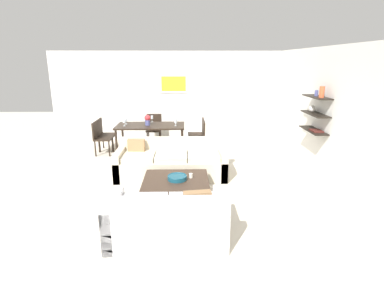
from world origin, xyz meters
The scene contains 20 objects.
ground_plane centered at (0.00, 0.00, 0.00)m, with size 18.00×18.00×0.00m, color beige.
back_wall_unit centered at (0.30, 3.53, 1.35)m, with size 8.40×0.09×2.70m.
right_wall_shelf_unit centered at (3.03, 0.59, 1.35)m, with size 0.34×8.20×2.70m.
sofa_beige centered at (-0.15, 0.34, 0.29)m, with size 2.32×0.90×0.78m.
loveseat_white centered at (-0.09, -2.08, 0.29)m, with size 1.62×0.90×0.78m.
coffee_table centered at (-0.01, -0.82, 0.19)m, with size 1.16×1.03×0.38m.
decorative_bowl centered at (0.02, -0.84, 0.42)m, with size 0.34×0.34×0.08m.
candle_jar centered at (0.26, -0.74, 0.42)m, with size 0.06×0.06×0.08m, color silver.
dining_table centered at (-0.77, 2.15, 0.68)m, with size 1.82×0.94×0.75m.
dining_chair_right_near centered at (0.54, 1.94, 0.50)m, with size 0.44×0.44×0.88m.
dining_chair_left_far centered at (-2.09, 2.37, 0.50)m, with size 0.44×0.44×0.88m.
dining_chair_right_far centered at (0.54, 2.37, 0.50)m, with size 0.44×0.44×0.88m.
dining_chair_head centered at (-0.77, 3.03, 0.50)m, with size 0.44×0.44×0.88m.
dining_chair_left_near centered at (-2.09, 1.94, 0.50)m, with size 0.44×0.44×0.88m.
wine_glass_right_far centered at (-0.10, 2.27, 0.87)m, with size 0.07×0.07×0.17m.
wine_glass_head centered at (-0.77, 2.57, 0.88)m, with size 0.06×0.06×0.19m.
wine_glass_left_near centered at (-1.45, 2.04, 0.87)m, with size 0.08×0.08×0.17m.
wine_glass_left_far centered at (-1.45, 2.27, 0.85)m, with size 0.06×0.06×0.15m.
wine_glass_right_near centered at (-0.10, 2.04, 0.88)m, with size 0.07×0.07×0.18m.
centerpiece_vase centered at (-0.84, 2.13, 0.90)m, with size 0.16×0.16×0.28m.
Camera 1 is at (0.17, -5.83, 2.41)m, focal length 28.28 mm.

